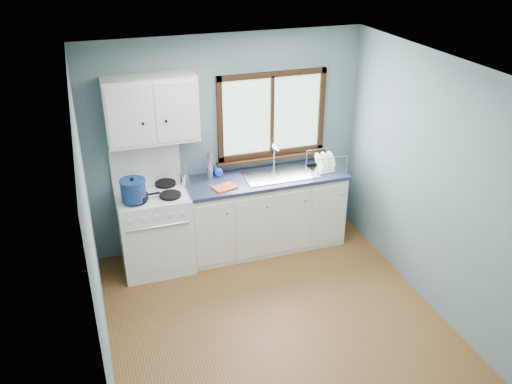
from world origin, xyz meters
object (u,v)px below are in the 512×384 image
object	(u,v)px
base_cabinets	(265,215)
skillet	(136,197)
gas_range	(155,227)
stockpot	(133,190)
sink	(279,179)
dish_rack	(326,164)
thermos	(209,165)
utensil_crock	(185,178)

from	to	relation	value
base_cabinets	skillet	xyz separation A→B (m)	(-1.48, -0.18, 0.58)
gas_range	stockpot	distance (m)	0.64
gas_range	sink	bearing A→B (deg)	0.71
dish_rack	gas_range	bearing A→B (deg)	177.46
skillet	base_cabinets	bearing A→B (deg)	1.66
thermos	dish_rack	distance (m)	1.38
stockpot	utensil_crock	distance (m)	0.66
utensil_crock	sink	bearing A→B (deg)	-4.82
utensil_crock	dish_rack	bearing A→B (deg)	-3.55
skillet	dish_rack	size ratio (longest dim) A/B	0.94
stockpot	utensil_crock	size ratio (longest dim) A/B	0.98
utensil_crock	dish_rack	size ratio (longest dim) A/B	0.81
base_cabinets	dish_rack	size ratio (longest dim) A/B	4.43
gas_range	dish_rack	bearing A→B (deg)	0.19
sink	utensil_crock	bearing A→B (deg)	175.18
sink	thermos	distance (m)	0.84
gas_range	base_cabinets	distance (m)	1.31
skillet	thermos	world-z (taller)	thermos
thermos	stockpot	bearing A→B (deg)	-158.69
sink	thermos	size ratio (longest dim) A/B	2.59
utensil_crock	dish_rack	world-z (taller)	utensil_crock
base_cabinets	skillet	bearing A→B (deg)	-172.89
utensil_crock	dish_rack	distance (m)	1.67
base_cabinets	dish_rack	xyz separation A→B (m)	(0.76, -0.01, 0.57)
skillet	sink	bearing A→B (deg)	0.89
base_cabinets	stockpot	size ratio (longest dim) A/B	5.55
base_cabinets	stockpot	xyz separation A→B (m)	(-1.50, -0.20, 0.67)
stockpot	dish_rack	world-z (taller)	stockpot
base_cabinets	stockpot	world-z (taller)	stockpot
base_cabinets	sink	bearing A→B (deg)	-0.13
skillet	dish_rack	xyz separation A→B (m)	(2.24, 0.17, -0.01)
stockpot	skillet	bearing A→B (deg)	26.53
skillet	gas_range	bearing A→B (deg)	37.99
sink	utensil_crock	size ratio (longest dim) A/B	2.48
gas_range	sink	size ratio (longest dim) A/B	1.62
base_cabinets	stockpot	distance (m)	1.66
sink	stockpot	bearing A→B (deg)	-173.37
gas_range	thermos	world-z (taller)	gas_range
thermos	dish_rack	world-z (taller)	thermos
gas_range	thermos	xyz separation A→B (m)	(0.69, 0.17, 0.59)
base_cabinets	skillet	size ratio (longest dim) A/B	4.71
thermos	dish_rack	xyz separation A→B (m)	(1.37, -0.16, -0.11)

